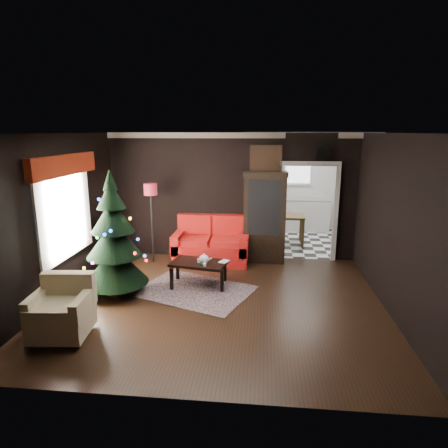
# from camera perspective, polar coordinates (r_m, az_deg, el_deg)

# --- Properties ---
(floor) EXTENTS (5.50, 5.50, 0.00)m
(floor) POSITION_cam_1_polar(r_m,az_deg,el_deg) (6.76, -0.80, -11.32)
(floor) COLOR black
(floor) RESTS_ON ground
(ceiling) EXTENTS (5.50, 5.50, 0.00)m
(ceiling) POSITION_cam_1_polar(r_m,az_deg,el_deg) (6.14, -0.88, 13.16)
(ceiling) COLOR white
(ceiling) RESTS_ON ground
(wall_back) EXTENTS (5.50, 0.00, 5.50)m
(wall_back) POSITION_cam_1_polar(r_m,az_deg,el_deg) (8.74, 1.07, 4.02)
(wall_back) COLOR black
(wall_back) RESTS_ON ground
(wall_front) EXTENTS (5.50, 0.00, 5.50)m
(wall_front) POSITION_cam_1_polar(r_m,az_deg,el_deg) (3.93, -5.11, -7.90)
(wall_front) COLOR black
(wall_front) RESTS_ON ground
(wall_left) EXTENTS (0.00, 5.50, 5.50)m
(wall_left) POSITION_cam_1_polar(r_m,az_deg,el_deg) (7.16, -23.28, 0.81)
(wall_left) COLOR black
(wall_left) RESTS_ON ground
(wall_right) EXTENTS (0.00, 5.50, 5.50)m
(wall_right) POSITION_cam_1_polar(r_m,az_deg,el_deg) (6.58, 23.69, -0.26)
(wall_right) COLOR black
(wall_right) RESTS_ON ground
(doorway) EXTENTS (1.10, 0.10, 2.10)m
(doorway) POSITION_cam_1_polar(r_m,az_deg,el_deg) (8.83, 12.13, 1.50)
(doorway) COLOR silver
(doorway) RESTS_ON ground
(left_window) EXTENTS (0.05, 1.60, 1.40)m
(left_window) POSITION_cam_1_polar(r_m,az_deg,el_deg) (7.30, -22.29, 1.53)
(left_window) COLOR white
(left_window) RESTS_ON wall_left
(valance) EXTENTS (0.12, 2.10, 0.35)m
(valance) POSITION_cam_1_polar(r_m,az_deg,el_deg) (7.15, -22.30, 7.96)
(valance) COLOR maroon
(valance) RESTS_ON wall_left
(kitchen_floor) EXTENTS (3.00, 3.00, 0.00)m
(kitchen_floor) POSITION_cam_1_polar(r_m,az_deg,el_deg) (10.53, 11.00, -2.41)
(kitchen_floor) COLOR white
(kitchen_floor) RESTS_ON ground
(kitchen_window) EXTENTS (0.70, 0.06, 0.70)m
(kitchen_window) POSITION_cam_1_polar(r_m,az_deg,el_deg) (11.64, 10.77, 7.62)
(kitchen_window) COLOR white
(kitchen_window) RESTS_ON ground
(rug) EXTENTS (2.37, 2.07, 0.01)m
(rug) POSITION_cam_1_polar(r_m,az_deg,el_deg) (7.21, -4.42, -9.67)
(rug) COLOR #513344
(rug) RESTS_ON ground
(loveseat) EXTENTS (1.70, 0.90, 1.00)m
(loveseat) POSITION_cam_1_polar(r_m,az_deg,el_deg) (8.54, -1.88, -2.40)
(loveseat) COLOR maroon
(loveseat) RESTS_ON ground
(curio_cabinet) EXTENTS (0.90, 0.45, 1.90)m
(curio_cabinet) POSITION_cam_1_polar(r_m,az_deg,el_deg) (8.57, 5.93, 0.69)
(curio_cabinet) COLOR black
(curio_cabinet) RESTS_ON ground
(floor_lamp) EXTENTS (0.38, 0.38, 1.83)m
(floor_lamp) POSITION_cam_1_polar(r_m,az_deg,el_deg) (8.62, -10.47, -0.21)
(floor_lamp) COLOR black
(floor_lamp) RESTS_ON ground
(christmas_tree) EXTENTS (1.34, 1.34, 2.18)m
(christmas_tree) POSITION_cam_1_polar(r_m,az_deg,el_deg) (7.04, -15.84, -1.73)
(christmas_tree) COLOR black
(christmas_tree) RESTS_ON ground
(armchair) EXTENTS (0.85, 0.85, 0.80)m
(armchair) POSITION_cam_1_polar(r_m,az_deg,el_deg) (5.96, -22.80, -11.10)
(armchair) COLOR tan
(armchair) RESTS_ON ground
(coffee_table) EXTENTS (1.10, 0.78, 0.45)m
(coffee_table) POSITION_cam_1_polar(r_m,az_deg,el_deg) (7.36, -3.67, -7.21)
(coffee_table) COLOR black
(coffee_table) RESTS_ON rug
(teapot) EXTENTS (0.25, 0.25, 0.19)m
(teapot) POSITION_cam_1_polar(r_m,az_deg,el_deg) (7.12, -2.96, -5.16)
(teapot) COLOR white
(teapot) RESTS_ON coffee_table
(cup_a) EXTENTS (0.10, 0.10, 0.07)m
(cup_a) POSITION_cam_1_polar(r_m,az_deg,el_deg) (7.25, -3.64, -5.34)
(cup_a) COLOR white
(cup_a) RESTS_ON coffee_table
(cup_b) EXTENTS (0.07, 0.07, 0.05)m
(cup_b) POSITION_cam_1_polar(r_m,az_deg,el_deg) (7.05, -2.85, -5.96)
(cup_b) COLOR white
(cup_b) RESTS_ON coffee_table
(book) EXTENTS (0.14, 0.07, 0.21)m
(book) POSITION_cam_1_polar(r_m,az_deg,el_deg) (7.27, -0.47, -4.70)
(book) COLOR #7F6D5A
(book) RESTS_ON coffee_table
(wall_clock) EXTENTS (0.32, 0.32, 0.06)m
(wall_clock) POSITION_cam_1_polar(r_m,az_deg,el_deg) (8.64, 14.27, 10.04)
(wall_clock) COLOR white
(wall_clock) RESTS_ON wall_back
(painting) EXTENTS (0.62, 0.05, 0.52)m
(painting) POSITION_cam_1_polar(r_m,az_deg,el_deg) (8.57, 6.15, 9.48)
(painting) COLOR #9F703B
(painting) RESTS_ON wall_back
(kitchen_counter) EXTENTS (1.80, 0.60, 0.90)m
(kitchen_counter) POSITION_cam_1_polar(r_m,az_deg,el_deg) (11.58, 10.60, 1.34)
(kitchen_counter) COLOR silver
(kitchen_counter) RESTS_ON ground
(kitchen_table) EXTENTS (0.70, 0.70, 0.75)m
(kitchen_table) POSITION_cam_1_polar(r_m,az_deg,el_deg) (10.12, 9.55, -0.80)
(kitchen_table) COLOR brown
(kitchen_table) RESTS_ON ground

